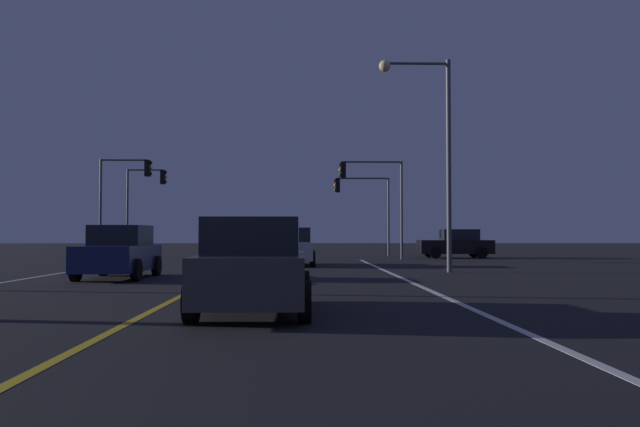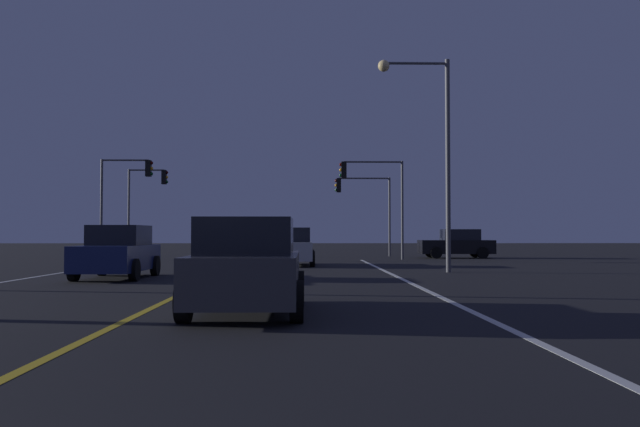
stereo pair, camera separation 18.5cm
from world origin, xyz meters
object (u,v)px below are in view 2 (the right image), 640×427
(street_lamp_right_far, at_px, (431,136))
(car_oncoming, at_px, (118,253))
(traffic_light_far_left, at_px, (147,192))
(traffic_light_near_left, at_px, (126,185))
(car_ahead_far, at_px, (292,247))
(car_crossing_side, at_px, (457,244))
(car_lead_same_lane, at_px, (248,267))
(traffic_light_near_right, at_px, (372,186))
(traffic_light_far_right, at_px, (362,197))

(street_lamp_right_far, bearing_deg, car_oncoming, 15.52)
(traffic_light_far_left, xyz_separation_m, street_lamp_right_far, (14.74, -17.43, 1.01))
(traffic_light_near_left, bearing_deg, traffic_light_far_left, 91.76)
(car_ahead_far, distance_m, car_oncoming, 9.92)
(car_crossing_side, bearing_deg, car_lead_same_lane, 69.40)
(traffic_light_near_left, relative_size, street_lamp_right_far, 0.70)
(car_crossing_side, relative_size, car_lead_same_lane, 1.00)
(car_ahead_far, relative_size, car_oncoming, 1.00)
(car_crossing_side, xyz_separation_m, car_oncoming, (-14.97, -17.21, 0.00))
(traffic_light_near_right, bearing_deg, traffic_light_far_left, -21.79)
(street_lamp_right_far, bearing_deg, car_ahead_far, -45.39)
(car_ahead_far, relative_size, traffic_light_far_right, 0.85)
(car_oncoming, distance_m, traffic_light_near_left, 15.74)
(traffic_light_far_right, xyz_separation_m, street_lamp_right_far, (1.05, -17.43, 1.30))
(car_crossing_side, xyz_separation_m, street_lamp_right_far, (-4.27, -14.24, 4.27))
(car_crossing_side, distance_m, traffic_light_far_left, 19.55)
(traffic_light_near_left, height_order, traffic_light_far_left, traffic_light_near_left)
(car_oncoming, distance_m, street_lamp_right_far, 11.89)
(car_oncoming, height_order, street_lamp_right_far, street_lamp_right_far)
(traffic_light_far_right, bearing_deg, traffic_light_near_right, 90.66)
(car_lead_same_lane, relative_size, traffic_light_far_right, 0.85)
(street_lamp_right_far, bearing_deg, traffic_light_near_left, -39.30)
(car_lead_same_lane, xyz_separation_m, traffic_light_near_left, (-8.87, 24.22, 3.27))
(traffic_light_near_right, xyz_separation_m, traffic_light_far_left, (-13.76, 5.50, -0.02))
(traffic_light_near_left, bearing_deg, traffic_light_near_right, 0.00)
(traffic_light_far_right, relative_size, street_lamp_right_far, 0.63)
(car_oncoming, distance_m, traffic_light_far_right, 22.75)
(street_lamp_right_far, bearing_deg, traffic_light_far_left, -49.77)
(traffic_light_near_left, height_order, traffic_light_far_right, traffic_light_near_left)
(car_ahead_far, bearing_deg, street_lamp_right_far, -135.39)
(car_ahead_far, height_order, traffic_light_near_right, traffic_light_near_right)
(car_oncoming, bearing_deg, traffic_light_near_right, 146.91)
(traffic_light_far_left, bearing_deg, traffic_light_near_left, -88.24)
(street_lamp_right_far, bearing_deg, car_crossing_side, -106.70)
(car_crossing_side, bearing_deg, traffic_light_far_right, -30.86)
(street_lamp_right_far, bearing_deg, car_lead_same_lane, 65.13)
(car_oncoming, bearing_deg, car_ahead_far, 146.90)
(car_crossing_side, relative_size, street_lamp_right_far, 0.54)
(traffic_light_near_right, distance_m, street_lamp_right_far, 12.01)
(car_crossing_side, distance_m, street_lamp_right_far, 15.47)
(traffic_light_far_right, bearing_deg, car_crossing_side, 149.14)
(car_oncoming, height_order, traffic_light_far_right, traffic_light_far_right)
(car_ahead_far, height_order, traffic_light_far_right, traffic_light_far_right)
(car_lead_same_lane, bearing_deg, traffic_light_near_right, -11.01)
(traffic_light_far_right, bearing_deg, street_lamp_right_far, 93.45)
(traffic_light_near_right, height_order, traffic_light_far_left, traffic_light_far_left)
(traffic_light_far_right, height_order, street_lamp_right_far, street_lamp_right_far)
(car_oncoming, xyz_separation_m, traffic_light_far_right, (9.64, 20.39, 2.96))
(car_lead_same_lane, relative_size, traffic_light_near_right, 0.79)
(car_ahead_far, distance_m, car_lead_same_lane, 17.64)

